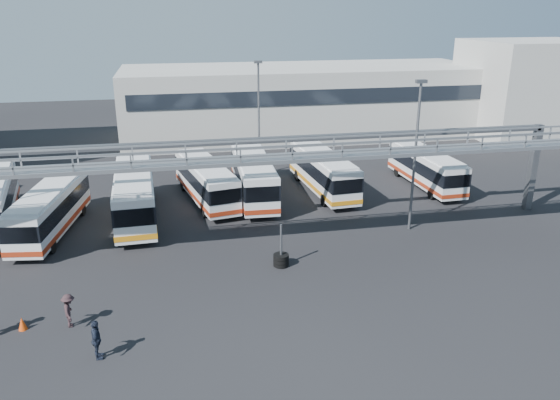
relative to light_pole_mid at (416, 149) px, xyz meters
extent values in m
plane|color=black|center=(-12.00, -7.00, -5.73)|extent=(140.00, 140.00, 0.00)
cube|color=gray|center=(-12.00, -2.00, 0.37)|extent=(50.00, 1.80, 0.22)
cube|color=gray|center=(-12.00, -2.85, 1.32)|extent=(50.00, 0.10, 0.10)
cube|color=gray|center=(-12.00, -1.15, 1.32)|extent=(50.00, 0.10, 0.10)
cube|color=#4C4F54|center=(-12.00, 2.00, 0.57)|extent=(45.00, 0.50, 0.35)
cube|color=#9E9E99|center=(0.00, 31.00, -1.73)|extent=(42.00, 14.00, 8.00)
cube|color=#B2B2AD|center=(26.00, 25.00, -0.23)|extent=(14.00, 12.00, 11.00)
cylinder|color=#4C4F54|center=(0.00, 0.00, -0.73)|extent=(0.18, 0.18, 10.00)
cube|color=#4C4F54|center=(0.00, 0.00, 4.37)|extent=(0.70, 0.35, 0.22)
cylinder|color=#4C4F54|center=(-8.00, 15.00, -0.73)|extent=(0.18, 0.18, 10.00)
cube|color=#4C4F54|center=(-8.00, 15.00, 4.37)|extent=(0.70, 0.35, 0.22)
cylinder|color=black|center=(-26.61, 3.22, -5.22)|extent=(0.47, 1.06, 1.02)
cylinder|color=black|center=(-27.77, 10.34, -5.22)|extent=(0.47, 1.06, 1.02)
cube|color=silver|center=(-24.08, 4.19, -4.02)|extent=(3.83, 10.55, 2.58)
cube|color=black|center=(-24.08, 4.19, -3.71)|extent=(3.90, 10.62, 1.03)
cube|color=maroon|center=(-24.08, 4.19, -4.93)|extent=(3.89, 10.60, 0.33)
cube|color=silver|center=(-24.08, 4.19, -2.65)|extent=(3.45, 9.49, 0.15)
cylinder|color=black|center=(-25.60, 1.08, -5.26)|extent=(0.42, 0.97, 0.94)
cylinder|color=black|center=(-23.52, 0.77, -5.26)|extent=(0.42, 0.97, 0.94)
cylinder|color=black|center=(-24.64, 7.61, -5.26)|extent=(0.42, 0.97, 0.94)
cylinder|color=black|center=(-22.55, 7.30, -5.26)|extent=(0.42, 0.97, 0.94)
cube|color=silver|center=(-18.58, 5.79, -3.82)|extent=(3.09, 11.62, 2.88)
cube|color=black|center=(-18.58, 5.79, -3.48)|extent=(3.15, 11.68, 1.15)
cube|color=orange|center=(-18.58, 5.79, -4.84)|extent=(3.14, 11.67, 0.37)
cube|color=silver|center=(-18.58, 5.79, -2.29)|extent=(2.78, 10.46, 0.17)
cylinder|color=black|center=(-19.62, 2.06, -5.20)|extent=(0.36, 1.06, 1.05)
cylinder|color=black|center=(-17.24, 2.16, -5.20)|extent=(0.36, 1.06, 1.05)
cylinder|color=black|center=(-19.92, 9.43, -5.20)|extent=(0.36, 1.06, 1.05)
cylinder|color=black|center=(-17.55, 9.52, -5.20)|extent=(0.36, 1.06, 1.05)
cube|color=silver|center=(-13.34, 8.59, -3.99)|extent=(4.38, 10.72, 2.61)
cube|color=black|center=(-13.34, 8.59, -3.68)|extent=(4.45, 10.79, 1.05)
cube|color=maroon|center=(-13.34, 8.59, -4.92)|extent=(4.44, 10.78, 0.33)
cube|color=silver|center=(-13.34, 8.59, -2.61)|extent=(3.94, 9.65, 0.15)
cylinder|color=black|center=(-13.73, 5.09, -5.25)|extent=(0.47, 0.99, 0.95)
cylinder|color=black|center=(-11.64, 5.51, -5.25)|extent=(0.47, 0.99, 0.95)
cylinder|color=black|center=(-15.04, 11.66, -5.25)|extent=(0.47, 0.99, 0.95)
cylinder|color=black|center=(-12.95, 12.08, -5.25)|extent=(0.47, 0.99, 0.95)
cube|color=silver|center=(-9.56, 8.63, -3.87)|extent=(2.96, 11.31, 2.81)
cube|color=black|center=(-9.56, 8.63, -3.53)|extent=(3.02, 11.37, 1.12)
cube|color=maroon|center=(-9.56, 8.63, -4.86)|extent=(3.01, 11.36, 0.36)
cube|color=silver|center=(-9.56, 8.63, -2.38)|extent=(2.66, 10.18, 0.16)
cylinder|color=black|center=(-10.84, 5.08, -5.22)|extent=(0.34, 1.03, 1.02)
cylinder|color=black|center=(-8.54, 5.00, -5.22)|extent=(0.34, 1.03, 1.02)
cylinder|color=black|center=(-10.58, 12.26, -5.22)|extent=(0.34, 1.03, 1.02)
cylinder|color=black|center=(-8.27, 12.17, -5.22)|extent=(0.34, 1.03, 1.02)
cube|color=silver|center=(-3.66, 9.11, -3.94)|extent=(3.19, 10.90, 2.69)
cube|color=black|center=(-3.66, 9.11, -3.63)|extent=(3.26, 10.96, 1.08)
cube|color=orange|center=(-3.66, 9.11, -4.90)|extent=(3.25, 10.95, 0.34)
cube|color=silver|center=(-3.66, 9.11, -2.52)|extent=(2.87, 9.81, 0.16)
cylinder|color=black|center=(-4.52, 5.60, -5.24)|extent=(0.36, 1.00, 0.98)
cylinder|color=black|center=(-2.32, 5.76, -5.24)|extent=(0.36, 1.00, 0.98)
cylinder|color=black|center=(-5.00, 12.47, -5.24)|extent=(0.36, 1.00, 0.98)
cylinder|color=black|center=(-2.80, 12.62, -5.24)|extent=(0.36, 1.00, 0.98)
cube|color=silver|center=(5.30, 8.73, -4.05)|extent=(2.58, 10.15, 2.52)
cube|color=black|center=(5.30, 8.73, -3.76)|extent=(2.64, 10.21, 1.01)
cube|color=maroon|center=(5.30, 8.73, -4.95)|extent=(2.63, 10.20, 0.32)
cube|color=silver|center=(5.30, 8.73, -2.72)|extent=(2.32, 9.13, 0.15)
cylinder|color=black|center=(4.37, 5.47, -5.27)|extent=(0.30, 0.92, 0.92)
cylinder|color=black|center=(6.42, 5.53, -5.27)|extent=(0.30, 0.92, 0.92)
cylinder|color=black|center=(4.19, 11.92, -5.27)|extent=(0.30, 0.92, 0.92)
cylinder|color=black|center=(6.24, 11.98, -5.27)|extent=(0.30, 0.92, 0.92)
imported|color=#2D1E21|center=(-21.10, -8.18, -4.88)|extent=(0.78, 1.18, 1.70)
imported|color=#1A202F|center=(-19.53, -11.12, -4.80)|extent=(0.53, 1.12, 1.86)
cone|color=#DB420C|center=(-23.31, -8.04, -5.40)|extent=(0.50, 0.50, 0.65)
cylinder|color=black|center=(-9.86, -3.83, -5.59)|extent=(0.93, 0.93, 0.22)
cylinder|color=black|center=(-9.86, -3.83, -5.35)|extent=(0.93, 0.93, 0.22)
cylinder|color=black|center=(-9.86, -3.83, -5.11)|extent=(0.93, 0.93, 0.22)
cylinder|color=#4C4F54|center=(-9.86, -3.83, -4.40)|extent=(0.13, 0.13, 2.65)
camera|label=1|loc=(-15.78, -32.52, 8.78)|focal=35.00mm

